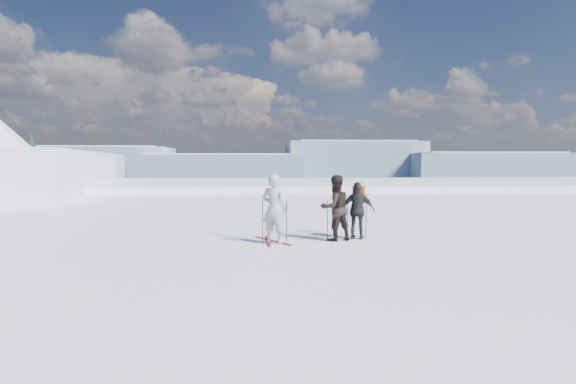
# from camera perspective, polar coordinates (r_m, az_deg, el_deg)

# --- Properties ---
(lake_basin) EXTENTS (820.00, 820.00, 71.62)m
(lake_basin) POSITION_cam_1_polar(r_m,az_deg,el_deg) (40.34, 0.62, -8.62)
(lake_basin) COLOR white
(lake_basin) RESTS_ON ground
(far_mountain_range) EXTENTS (770.00, 110.00, 53.00)m
(far_mountain_range) POSITION_cam_1_polar(r_m,az_deg,el_deg) (465.28, 0.06, 2.83)
(far_mountain_range) COLOR slate
(far_mountain_range) RESTS_ON ground
(skier_grey) EXTENTS (0.84, 0.71, 1.95)m
(skier_grey) POSITION_cam_1_polar(r_m,az_deg,el_deg) (12.50, -1.78, -2.15)
(skier_grey) COLOR #9EA4AD
(skier_grey) RESTS_ON ground
(skier_dark) EXTENTS (1.11, 0.99, 1.90)m
(skier_dark) POSITION_cam_1_polar(r_m,az_deg,el_deg) (13.03, 6.00, -2.03)
(skier_dark) COLOR black
(skier_dark) RESTS_ON ground
(skier_pack) EXTENTS (1.07, 0.71, 1.69)m
(skier_pack) POSITION_cam_1_polar(r_m,az_deg,el_deg) (13.39, 8.85, -2.34)
(skier_pack) COLOR black
(skier_pack) RESTS_ON ground
(backpack) EXTENTS (0.41, 0.31, 0.53)m
(backpack) POSITION_cam_1_polar(r_m,az_deg,el_deg) (13.56, 9.01, 2.43)
(backpack) COLOR #D54A14
(backpack) RESTS_ON skier_pack
(ski_poles) EXTENTS (3.06, 0.60, 1.36)m
(ski_poles) POSITION_cam_1_polar(r_m,az_deg,el_deg) (12.90, 4.63, -3.59)
(ski_poles) COLOR black
(ski_poles) RESTS_ON ground
(skis_loose) EXTENTS (1.00, 1.70, 0.03)m
(skis_loose) POSITION_cam_1_polar(r_m,az_deg,el_deg) (12.97, -2.26, -6.21)
(skis_loose) COLOR black
(skis_loose) RESTS_ON ground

